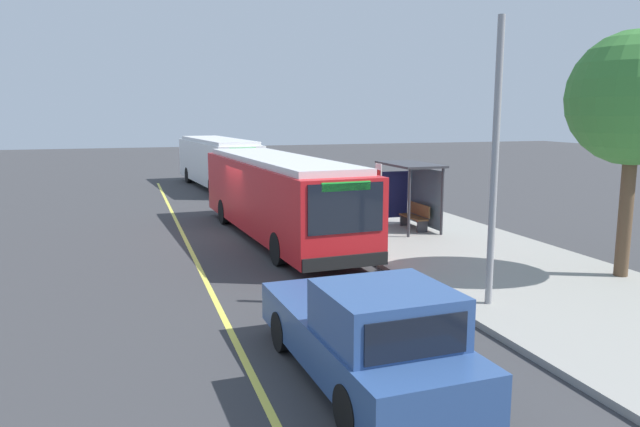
{
  "coord_description": "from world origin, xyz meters",
  "views": [
    {
      "loc": [
        21.86,
        -4.09,
        4.48
      ],
      "look_at": [
        4.7,
        1.44,
        1.46
      ],
      "focal_mm": 33.86,
      "sensor_mm": 36.0,
      "label": 1
    }
  ],
  "objects_px": {
    "pickup_truck": "(366,335)",
    "transit_bus_second": "(218,161)",
    "pedestrian_commuter": "(363,211)",
    "waiting_bench": "(415,216)",
    "transit_bus_main": "(278,194)",
    "route_sign_post": "(378,195)"
  },
  "relations": [
    {
      "from": "route_sign_post",
      "to": "transit_bus_main",
      "type": "bearing_deg",
      "value": -146.34
    },
    {
      "from": "waiting_bench",
      "to": "transit_bus_second",
      "type": "bearing_deg",
      "value": -162.81
    },
    {
      "from": "transit_bus_main",
      "to": "waiting_bench",
      "type": "relative_size",
      "value": 7.59
    },
    {
      "from": "route_sign_post",
      "to": "pedestrian_commuter",
      "type": "bearing_deg",
      "value": 171.87
    },
    {
      "from": "transit_bus_second",
      "to": "waiting_bench",
      "type": "height_order",
      "value": "transit_bus_second"
    },
    {
      "from": "pedestrian_commuter",
      "to": "pickup_truck",
      "type": "bearing_deg",
      "value": -21.51
    },
    {
      "from": "pedestrian_commuter",
      "to": "waiting_bench",
      "type": "bearing_deg",
      "value": 111.1
    },
    {
      "from": "transit_bus_second",
      "to": "route_sign_post",
      "type": "bearing_deg",
      "value": 6.47
    },
    {
      "from": "transit_bus_second",
      "to": "route_sign_post",
      "type": "height_order",
      "value": "same"
    },
    {
      "from": "transit_bus_main",
      "to": "waiting_bench",
      "type": "distance_m",
      "value": 5.31
    },
    {
      "from": "transit_bus_second",
      "to": "pickup_truck",
      "type": "height_order",
      "value": "transit_bus_second"
    },
    {
      "from": "waiting_bench",
      "to": "route_sign_post",
      "type": "distance_m",
      "value": 4.34
    },
    {
      "from": "pickup_truck",
      "to": "transit_bus_second",
      "type": "bearing_deg",
      "value": 176.61
    },
    {
      "from": "transit_bus_main",
      "to": "transit_bus_second",
      "type": "relative_size",
      "value": 1.09
    },
    {
      "from": "transit_bus_main",
      "to": "waiting_bench",
      "type": "xyz_separation_m",
      "value": [
        0.53,
        5.19,
        -0.99
      ]
    },
    {
      "from": "pickup_truck",
      "to": "route_sign_post",
      "type": "height_order",
      "value": "route_sign_post"
    },
    {
      "from": "transit_bus_second",
      "to": "waiting_bench",
      "type": "bearing_deg",
      "value": 17.19
    },
    {
      "from": "waiting_bench",
      "to": "pedestrian_commuter",
      "type": "relative_size",
      "value": 0.95
    },
    {
      "from": "transit_bus_main",
      "to": "route_sign_post",
      "type": "relative_size",
      "value": 4.34
    },
    {
      "from": "pedestrian_commuter",
      "to": "route_sign_post",
      "type": "bearing_deg",
      "value": -8.13
    },
    {
      "from": "pickup_truck",
      "to": "transit_bus_main",
      "type": "bearing_deg",
      "value": 173.04
    },
    {
      "from": "transit_bus_second",
      "to": "pedestrian_commuter",
      "type": "bearing_deg",
      "value": 8.18
    }
  ]
}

